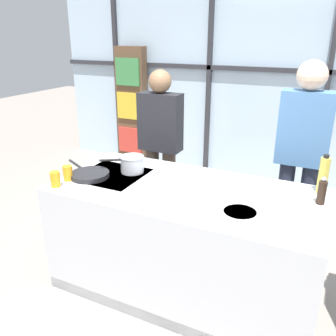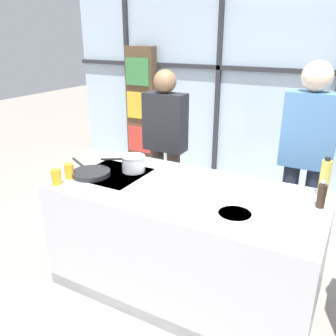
% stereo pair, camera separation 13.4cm
% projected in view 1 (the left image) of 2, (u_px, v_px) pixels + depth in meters
% --- Properties ---
extents(ground_plane, '(18.00, 18.00, 0.00)m').
position_uv_depth(ground_plane, '(184.00, 285.00, 2.98)').
color(ground_plane, gray).
extents(back_window_wall, '(6.40, 0.10, 2.80)m').
position_uv_depth(back_window_wall, '(265.00, 80.00, 4.69)').
color(back_window_wall, silver).
rests_on(back_window_wall, ground_plane).
extents(bookshelf, '(0.47, 0.19, 1.81)m').
position_uv_depth(bookshelf, '(132.00, 107.00, 5.52)').
color(bookshelf, brown).
rests_on(bookshelf, ground_plane).
extents(demo_island, '(2.02, 0.98, 0.89)m').
position_uv_depth(demo_island, '(185.00, 240.00, 2.82)').
color(demo_island, silver).
rests_on(demo_island, ground_plane).
extents(spectator_far_left, '(0.44, 0.23, 1.65)m').
position_uv_depth(spectator_far_left, '(160.00, 140.00, 3.73)').
color(spectator_far_left, '#47382D').
rests_on(spectator_far_left, ground_plane).
extents(spectator_center_left, '(0.44, 0.25, 1.78)m').
position_uv_depth(spectator_center_left, '(302.00, 149.00, 3.12)').
color(spectator_center_left, '#232838').
rests_on(spectator_center_left, ground_plane).
extents(frying_pan, '(0.52, 0.35, 0.04)m').
position_uv_depth(frying_pan, '(90.00, 174.00, 2.88)').
color(frying_pan, '#232326').
rests_on(frying_pan, demo_island).
extents(saucepan, '(0.33, 0.25, 0.14)m').
position_uv_depth(saucepan, '(132.00, 164.00, 2.97)').
color(saucepan, silver).
rests_on(saucepan, demo_island).
extents(white_plate, '(0.26, 0.26, 0.01)m').
position_uv_depth(white_plate, '(253.00, 205.00, 2.40)').
color(white_plate, white).
rests_on(white_plate, demo_island).
extents(mixing_bowl, '(0.25, 0.25, 0.08)m').
position_uv_depth(mixing_bowl, '(240.00, 217.00, 2.18)').
color(mixing_bowl, silver).
rests_on(mixing_bowl, demo_island).
extents(oil_bottle, '(0.07, 0.07, 0.29)m').
position_uv_depth(oil_bottle, '(323.00, 175.00, 2.55)').
color(oil_bottle, '#E0CC4C').
rests_on(oil_bottle, demo_island).
extents(pepper_grinder, '(0.06, 0.06, 0.20)m').
position_uv_depth(pepper_grinder, '(322.00, 192.00, 2.40)').
color(pepper_grinder, '#332319').
rests_on(pepper_grinder, demo_island).
extents(juice_glass_near, '(0.07, 0.07, 0.12)m').
position_uv_depth(juice_glass_near, '(55.00, 179.00, 2.69)').
color(juice_glass_near, orange).
rests_on(juice_glass_near, demo_island).
extents(juice_glass_far, '(0.07, 0.07, 0.12)m').
position_uv_depth(juice_glass_far, '(68.00, 173.00, 2.80)').
color(juice_glass_far, orange).
rests_on(juice_glass_far, demo_island).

